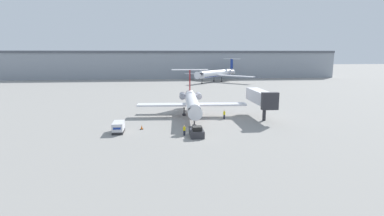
{
  "coord_description": "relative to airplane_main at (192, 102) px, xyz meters",
  "views": [
    {
      "loc": [
        -5.92,
        -47.21,
        13.71
      ],
      "look_at": [
        0.0,
        9.56,
        3.15
      ],
      "focal_mm": 28.0,
      "sensor_mm": 36.0,
      "label": 1
    }
  ],
  "objects": [
    {
      "name": "ground_plane",
      "position": [
        -0.73,
        -16.95,
        -3.21
      ],
      "size": [
        600.0,
        600.0,
        0.0
      ],
      "primitive_type": "plane",
      "color": "gray"
    },
    {
      "name": "terminal_building",
      "position": [
        -0.73,
        103.05,
        4.2
      ],
      "size": [
        180.0,
        16.8,
        14.77
      ],
      "color": "#8C939E",
      "rests_on": "ground"
    },
    {
      "name": "airplane_main",
      "position": [
        0.0,
        0.0,
        0.0
      ],
      "size": [
        23.83,
        24.94,
        9.62
      ],
      "color": "white",
      "rests_on": "ground"
    },
    {
      "name": "pushback_tug",
      "position": [
        -0.88,
        -16.14,
        -2.52
      ],
      "size": [
        2.2,
        4.29,
        1.86
      ],
      "color": "#2D2D33",
      "rests_on": "ground"
    },
    {
      "name": "luggage_cart",
      "position": [
        -14.16,
        -12.48,
        -2.28
      ],
      "size": [
        1.82,
        3.68,
        1.85
      ],
      "color": "#232326",
      "rests_on": "ground"
    },
    {
      "name": "worker_near_tug",
      "position": [
        -2.89,
        -15.62,
        -2.29
      ],
      "size": [
        0.4,
        0.25,
        1.75
      ],
      "color": "#232838",
      "rests_on": "ground"
    },
    {
      "name": "worker_by_wing",
      "position": [
        6.46,
        -3.76,
        -2.23
      ],
      "size": [
        0.4,
        0.26,
        1.85
      ],
      "color": "#232838",
      "rests_on": "ground"
    },
    {
      "name": "traffic_cone_left",
      "position": [
        -10.27,
        -10.75,
        -2.83
      ],
      "size": [
        0.59,
        0.59,
        0.79
      ],
      "color": "black",
      "rests_on": "ground"
    },
    {
      "name": "airplane_parked_far_left",
      "position": [
        20.15,
        77.68,
        0.73
      ],
      "size": [
        29.98,
        28.92,
        10.74
      ],
      "color": "silver",
      "rests_on": "ground"
    },
    {
      "name": "jet_bridge",
      "position": [
        14.29,
        -3.56,
        1.24
      ],
      "size": [
        3.2,
        12.58,
        6.19
      ],
      "color": "#2D2D33",
      "rests_on": "ground"
    }
  ]
}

